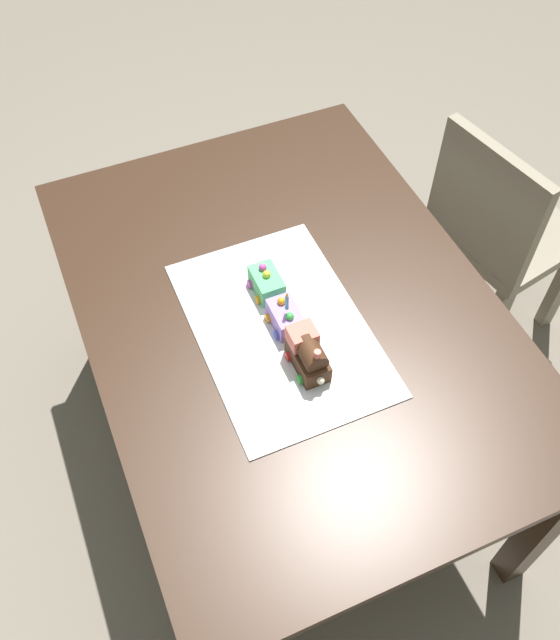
{
  "coord_description": "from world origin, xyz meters",
  "views": [
    {
      "loc": [
        -0.96,
        0.44,
        2.09
      ],
      "look_at": [
        -0.05,
        0.05,
        0.77
      ],
      "focal_mm": 38.57,
      "sensor_mm": 36.0,
      "label": 1
    }
  ],
  "objects_px": {
    "cake_car_tanker_mint_green": "(267,283)",
    "cake_locomotive": "(308,354)",
    "dining_table": "(289,333)",
    "cake_car_gondola_lavender": "(285,317)",
    "chair": "(496,233)",
    "birthday_candle": "(287,301)"
  },
  "relations": [
    {
      "from": "cake_car_tanker_mint_green",
      "to": "cake_locomotive",
      "type": "bearing_deg",
      "value": -180.0
    },
    {
      "from": "dining_table",
      "to": "cake_car_tanker_mint_green",
      "type": "xyz_separation_m",
      "value": [
        0.07,
        0.03,
        0.14
      ]
    },
    {
      "from": "cake_car_gondola_lavender",
      "to": "dining_table",
      "type": "bearing_deg",
      "value": -33.88
    },
    {
      "from": "chair",
      "to": "cake_car_gondola_lavender",
      "type": "height_order",
      "value": "chair"
    },
    {
      "from": "cake_locomotive",
      "to": "birthday_candle",
      "type": "distance_m",
      "value": 0.13
    },
    {
      "from": "dining_table",
      "to": "birthday_candle",
      "type": "distance_m",
      "value": 0.22
    },
    {
      "from": "dining_table",
      "to": "cake_car_tanker_mint_green",
      "type": "distance_m",
      "value": 0.16
    },
    {
      "from": "birthday_candle",
      "to": "cake_car_gondola_lavender",
      "type": "bearing_deg",
      "value": 0.0
    },
    {
      "from": "chair",
      "to": "birthday_candle",
      "type": "distance_m",
      "value": 0.98
    },
    {
      "from": "cake_car_tanker_mint_green",
      "to": "birthday_candle",
      "type": "relative_size",
      "value": 1.68
    },
    {
      "from": "chair",
      "to": "cake_car_gondola_lavender",
      "type": "relative_size",
      "value": 8.6
    },
    {
      "from": "cake_locomotive",
      "to": "birthday_candle",
      "type": "bearing_deg",
      "value": 0.0
    },
    {
      "from": "dining_table",
      "to": "cake_car_gondola_lavender",
      "type": "distance_m",
      "value": 0.15
    },
    {
      "from": "dining_table",
      "to": "chair",
      "type": "relative_size",
      "value": 1.63
    },
    {
      "from": "chair",
      "to": "cake_locomotive",
      "type": "height_order",
      "value": "same"
    },
    {
      "from": "dining_table",
      "to": "cake_car_gondola_lavender",
      "type": "xyz_separation_m",
      "value": [
        -0.05,
        0.03,
        0.14
      ]
    },
    {
      "from": "chair",
      "to": "cake_car_gondola_lavender",
      "type": "xyz_separation_m",
      "value": [
        -0.25,
        0.87,
        0.3
      ]
    },
    {
      "from": "dining_table",
      "to": "cake_car_tanker_mint_green",
      "type": "height_order",
      "value": "cake_car_tanker_mint_green"
    },
    {
      "from": "cake_locomotive",
      "to": "cake_car_tanker_mint_green",
      "type": "relative_size",
      "value": 1.4
    },
    {
      "from": "dining_table",
      "to": "chair",
      "type": "distance_m",
      "value": 0.87
    },
    {
      "from": "birthday_candle",
      "to": "cake_car_tanker_mint_green",
      "type": "bearing_deg",
      "value": 0.0
    },
    {
      "from": "birthday_candle",
      "to": "chair",
      "type": "bearing_deg",
      "value": -73.24
    }
  ]
}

